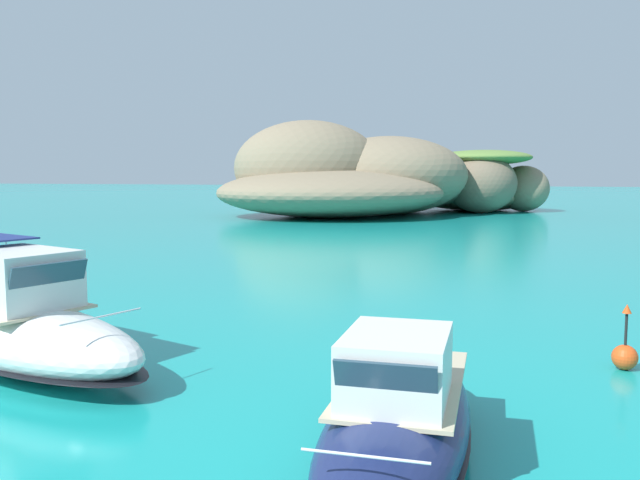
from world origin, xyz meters
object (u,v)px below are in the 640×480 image
motorboat_navy (399,419)px  channel_buoy (625,355)px  islet_small (484,187)px  motorboat_white (8,327)px  islet_large (355,182)px

motorboat_navy → channel_buoy: motorboat_navy is taller
motorboat_navy → channel_buoy: bearing=54.5°
islet_small → motorboat_navy: (-0.99, -66.12, -1.91)m
islet_small → motorboat_white: 64.04m
islet_large → motorboat_navy: 58.04m
islet_large → motorboat_navy: (11.80, -56.77, -2.60)m
islet_small → motorboat_navy: islet_small is taller
motorboat_navy → channel_buoy: 7.36m
motorboat_white → motorboat_navy: (9.22, -2.92, -0.20)m
islet_large → motorboat_navy: size_ratio=4.32×
islet_large → motorboat_white: size_ratio=3.26×
islet_large → motorboat_white: islet_large is taller
islet_large → motorboat_navy: bearing=-78.3°
motorboat_navy → islet_small: bearing=89.1°
islet_large → channel_buoy: size_ratio=20.77×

